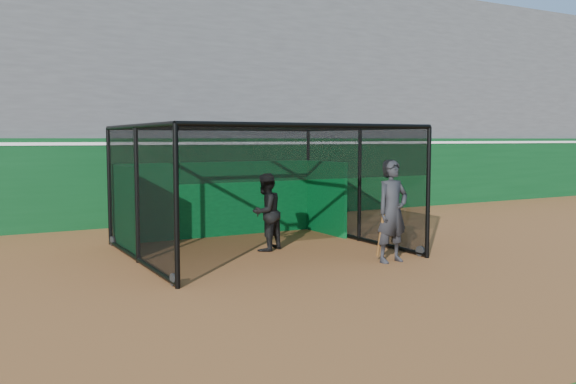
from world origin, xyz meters
TOP-DOWN VIEW (x-y plane):
  - ground at (0.00, 0.00)m, footprint 120.00×120.00m
  - outfield_wall at (0.00, 8.50)m, footprint 50.00×0.50m
  - grandstand at (0.00, 12.27)m, footprint 50.00×7.85m
  - batting_cage at (0.54, 3.20)m, footprint 5.51×4.95m
  - batter at (0.67, 3.14)m, footprint 1.05×0.97m
  - on_deck_player at (2.33, 0.78)m, footprint 0.79×0.56m

SIDE VIEW (x-z plane):
  - ground at x=0.00m, z-range 0.00..0.00m
  - batter at x=0.67m, z-range 0.00..1.72m
  - on_deck_player at x=2.33m, z-range 0.00..2.06m
  - outfield_wall at x=0.00m, z-range 0.04..2.54m
  - batting_cage at x=0.54m, z-range 0.00..2.73m
  - grandstand at x=0.00m, z-range 0.00..8.95m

